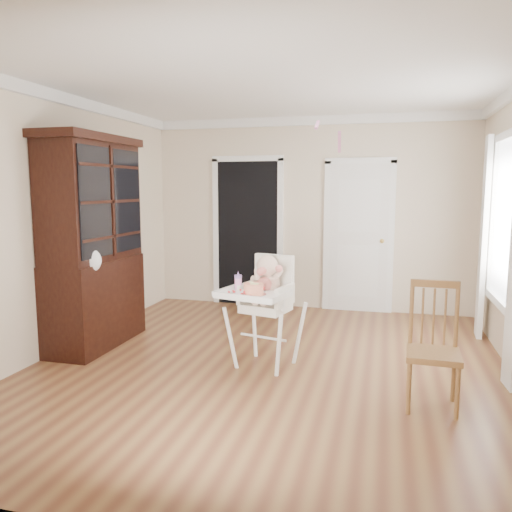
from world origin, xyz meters
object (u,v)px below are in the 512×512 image
(high_chair, at_px, (265,298))
(cake, at_px, (254,289))
(china_cabinet, at_px, (93,242))
(sippy_cup, at_px, (238,282))
(dining_chair, at_px, (433,350))

(high_chair, distance_m, cake, 0.33)
(china_cabinet, bearing_deg, high_chair, -5.26)
(high_chair, xyz_separation_m, china_cabinet, (-1.96, 0.18, 0.46))
(high_chair, relative_size, sippy_cup, 6.27)
(cake, bearing_deg, sippy_cup, 134.67)
(sippy_cup, xyz_separation_m, dining_chair, (1.73, -0.46, -0.38))
(cake, bearing_deg, dining_chair, -9.36)
(sippy_cup, height_order, china_cabinet, china_cabinet)
(china_cabinet, xyz_separation_m, dining_chair, (3.44, -0.72, -0.68))
(sippy_cup, xyz_separation_m, china_cabinet, (-1.71, 0.26, 0.30))
(sippy_cup, bearing_deg, cake, -45.33)
(cake, xyz_separation_m, china_cabinet, (-1.92, 0.47, 0.32))
(high_chair, distance_m, dining_chair, 1.60)
(cake, xyz_separation_m, sippy_cup, (-0.21, 0.21, 0.02))
(cake, distance_m, china_cabinet, 2.00)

